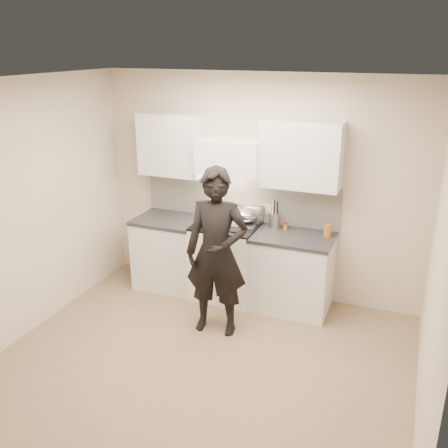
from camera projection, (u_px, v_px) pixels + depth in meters
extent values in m
plane|color=#816D54|center=(202.00, 363.00, 4.96)|extent=(4.00, 4.00, 0.00)
cube|color=beige|center=(259.00, 188.00, 6.03)|extent=(4.00, 0.04, 2.70)
cube|color=beige|center=(78.00, 336.00, 2.97)|extent=(4.00, 0.04, 2.70)
cube|color=beige|center=(25.00, 211.00, 5.20)|extent=(0.04, 3.50, 2.70)
cube|color=beige|center=(438.00, 272.00, 3.80)|extent=(0.04, 3.50, 2.70)
cube|color=white|center=(197.00, 83.00, 4.04)|extent=(4.00, 3.50, 0.02)
cube|color=silver|center=(239.00, 199.00, 6.16)|extent=(2.50, 0.02, 0.53)
cube|color=#ABABAB|center=(234.00, 211.00, 6.20)|extent=(0.76, 0.08, 0.20)
cube|color=white|center=(230.00, 156.00, 5.82)|extent=(0.76, 0.40, 0.40)
cylinder|color=#AFAFB2|center=(225.00, 175.00, 5.72)|extent=(0.66, 0.02, 0.02)
cube|color=silver|center=(301.00, 155.00, 5.54)|extent=(0.90, 0.33, 0.75)
cube|color=silver|center=(172.00, 145.00, 6.10)|extent=(0.80, 0.33, 0.75)
cube|color=beige|center=(268.00, 209.00, 6.05)|extent=(0.08, 0.01, 0.12)
cube|color=white|center=(226.00, 261.00, 6.15)|extent=(0.76, 0.65, 0.92)
cube|color=black|center=(226.00, 225.00, 5.99)|extent=(0.76, 0.65, 0.02)
cube|color=silver|center=(242.00, 223.00, 6.04)|extent=(0.36, 0.34, 0.01)
cylinder|color=#AFAFB2|center=(217.00, 246.00, 5.79)|extent=(0.62, 0.02, 0.02)
cylinder|color=black|center=(208.00, 226.00, 5.92)|extent=(0.18, 0.18, 0.01)
cylinder|color=black|center=(236.00, 230.00, 5.79)|extent=(0.18, 0.18, 0.01)
cylinder|color=black|center=(217.00, 218.00, 6.18)|extent=(0.18, 0.18, 0.01)
cylinder|color=black|center=(245.00, 222.00, 6.05)|extent=(0.18, 0.18, 0.01)
cube|color=silver|center=(292.00, 274.00, 5.87)|extent=(0.90, 0.65, 0.88)
cube|color=black|center=(294.00, 237.00, 5.71)|extent=(0.92, 0.67, 0.04)
cube|color=silver|center=(170.00, 253.00, 6.43)|extent=(0.80, 0.65, 0.88)
cube|color=black|center=(169.00, 220.00, 6.27)|extent=(0.82, 0.67, 0.04)
ellipsoid|color=#AFAFB2|center=(246.00, 215.00, 6.01)|extent=(0.31, 0.31, 0.17)
torus|color=#AFAFB2|center=(246.00, 212.00, 6.00)|extent=(0.32, 0.32, 0.01)
ellipsoid|color=beige|center=(246.00, 216.00, 6.01)|extent=(0.18, 0.18, 0.08)
cylinder|color=white|center=(239.00, 210.00, 5.89)|extent=(0.08, 0.22, 0.17)
cylinder|color=#AFAFB2|center=(211.00, 218.00, 5.88)|extent=(0.29, 0.29, 0.18)
cube|color=#AFAFB2|center=(200.00, 211.00, 5.93)|extent=(0.06, 0.03, 0.01)
cube|color=#AFAFB2|center=(223.00, 215.00, 5.79)|extent=(0.06, 0.03, 0.01)
cylinder|color=#ABABAB|center=(275.00, 221.00, 5.92)|extent=(0.13, 0.13, 0.18)
cylinder|color=black|center=(277.00, 214.00, 5.87)|extent=(0.01, 0.01, 0.32)
cylinder|color=white|center=(277.00, 213.00, 5.90)|extent=(0.01, 0.01, 0.32)
cylinder|color=#ABABAB|center=(276.00, 213.00, 5.91)|extent=(0.01, 0.01, 0.32)
cylinder|color=black|center=(274.00, 213.00, 5.91)|extent=(0.01, 0.01, 0.32)
cylinder|color=#ABABAB|center=(273.00, 213.00, 5.90)|extent=(0.01, 0.01, 0.32)
cylinder|color=white|center=(273.00, 214.00, 5.88)|extent=(0.01, 0.01, 0.32)
cylinder|color=black|center=(274.00, 214.00, 5.86)|extent=(0.01, 0.01, 0.32)
cylinder|color=#ABABAB|center=(276.00, 214.00, 5.86)|extent=(0.01, 0.01, 0.32)
cylinder|color=#CB850C|center=(286.00, 227.00, 5.87)|extent=(0.04, 0.04, 0.07)
cylinder|color=#DC0300|center=(286.00, 223.00, 5.86)|extent=(0.04, 0.04, 0.02)
cylinder|color=#A75D1A|center=(328.00, 231.00, 5.65)|extent=(0.08, 0.08, 0.15)
imported|color=black|center=(217.00, 253.00, 5.24)|extent=(0.72, 0.52, 1.83)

